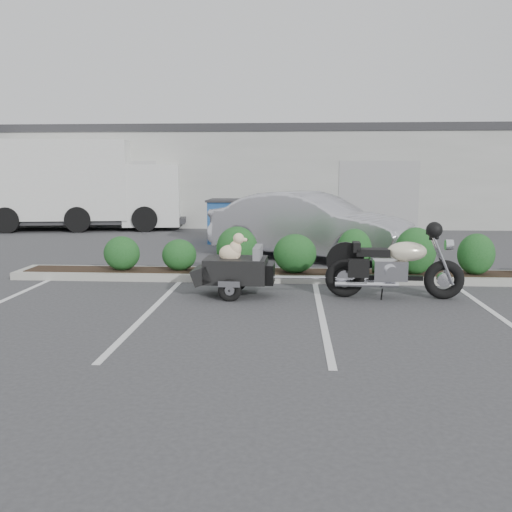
# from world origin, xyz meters

# --- Properties ---
(ground) EXTENTS (90.00, 90.00, 0.00)m
(ground) POSITION_xyz_m (0.00, 0.00, 0.00)
(ground) COLOR #38383A
(ground) RESTS_ON ground
(planter_kerb) EXTENTS (12.00, 1.00, 0.15)m
(planter_kerb) POSITION_xyz_m (1.00, 2.20, 0.07)
(planter_kerb) COLOR #9E9E93
(planter_kerb) RESTS_ON ground
(building) EXTENTS (26.00, 10.00, 4.00)m
(building) POSITION_xyz_m (0.00, 17.00, 2.00)
(building) COLOR #9EA099
(building) RESTS_ON ground
(motorcycle) EXTENTS (2.40, 0.81, 1.38)m
(motorcycle) POSITION_xyz_m (2.51, 0.60, 0.55)
(motorcycle) COLOR black
(motorcycle) RESTS_ON ground
(pet_trailer) EXTENTS (1.91, 1.06, 1.14)m
(pet_trailer) POSITION_xyz_m (-0.27, 0.62, 0.48)
(pet_trailer) COLOR black
(pet_trailer) RESTS_ON ground
(sedan) EXTENTS (5.37, 3.95, 1.69)m
(sedan) POSITION_xyz_m (1.18, 4.86, 0.84)
(sedan) COLOR silver
(sedan) RESTS_ON ground
(dumpster) EXTENTS (2.07, 1.44, 1.34)m
(dumpster) POSITION_xyz_m (-0.84, 8.02, 0.68)
(dumpster) COLOR #1B498B
(dumpster) RESTS_ON ground
(delivery_truck) EXTENTS (7.57, 3.47, 3.34)m
(delivery_truck) POSITION_xyz_m (-7.03, 11.56, 1.60)
(delivery_truck) COLOR silver
(delivery_truck) RESTS_ON ground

